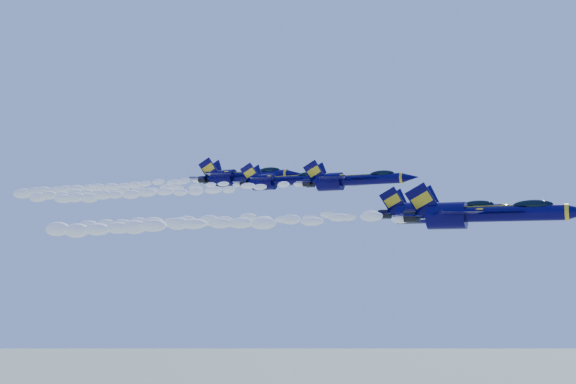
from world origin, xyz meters
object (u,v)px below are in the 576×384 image
at_px(jet_lead, 483,214).
at_px(jet_fourth, 283,180).
at_px(jet_fifth, 243,177).
at_px(jet_second, 440,211).
at_px(jet_third, 352,180).

distance_m(jet_lead, jet_fourth, 45.06).
height_order(jet_lead, jet_fourth, jet_fourth).
relative_size(jet_lead, jet_fifth, 0.84).
distance_m(jet_lead, jet_fifth, 59.14).
xyz_separation_m(jet_second, jet_third, (-13.02, 7.42, 4.97)).
distance_m(jet_second, jet_fifth, 46.85).
relative_size(jet_lead, jet_third, 1.05).
bearing_deg(jet_fourth, jet_fifth, 145.36).
xyz_separation_m(jet_second, jet_fifth, (-39.06, 24.36, 8.68)).
bearing_deg(jet_lead, jet_third, 134.82).
relative_size(jet_second, jet_third, 1.02).
bearing_deg(jet_lead, jet_fifth, 141.25).
bearing_deg(jet_fourth, jet_lead, -40.04).
bearing_deg(jet_second, jet_lead, -62.12).
xyz_separation_m(jet_fourth, jet_fifth, (-11.50, 7.95, 2.10)).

